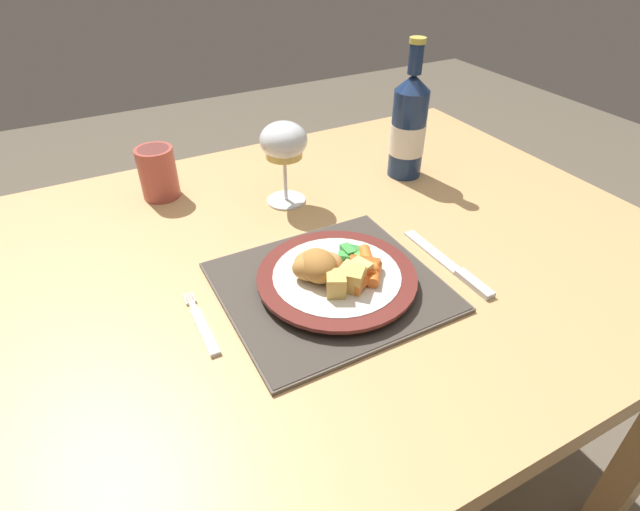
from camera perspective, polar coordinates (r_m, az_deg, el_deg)
ground_plane at (r=1.38m, az=-0.64°, el=-25.35°), size 6.00×6.00×0.00m
dining_table at (r=0.87m, az=-0.91°, el=-4.58°), size 1.20×0.88×0.74m
placemat at (r=0.73m, az=1.10°, el=-3.52°), size 0.31×0.28×0.01m
dinner_plate at (r=0.73m, az=1.92°, el=-2.66°), size 0.23×0.23×0.02m
breaded_croquettes at (r=0.70m, az=-0.45°, el=-1.18°), size 0.09×0.08×0.04m
green_beans_pile at (r=0.75m, az=3.95°, el=-0.13°), size 0.05×0.07×0.01m
glazed_carrots at (r=0.72m, az=5.14°, el=-1.53°), size 0.08×0.09×0.02m
fork at (r=0.69m, az=-13.26°, el=-7.94°), size 0.02×0.13×0.01m
table_knife at (r=0.80m, az=15.05°, el=-1.38°), size 0.02×0.20×0.01m
wine_glass at (r=0.90m, az=-4.17°, el=12.54°), size 0.08×0.08×0.15m
bottle at (r=1.02m, az=10.08°, el=14.24°), size 0.07×0.07×0.27m
roast_potatoes at (r=0.69m, az=3.37°, el=-2.56°), size 0.08×0.05×0.03m
drinking_cup at (r=0.99m, az=-18.06°, el=9.08°), size 0.07×0.07×0.10m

